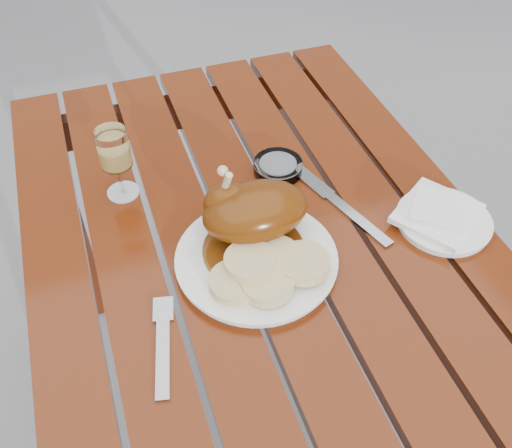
{
  "coord_description": "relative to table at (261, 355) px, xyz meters",
  "views": [
    {
      "loc": [
        -0.23,
        -0.63,
        1.49
      ],
      "look_at": [
        -0.01,
        0.02,
        0.78
      ],
      "focal_mm": 40.0,
      "sensor_mm": 36.0,
      "label": 1
    }
  ],
  "objects": [
    {
      "name": "ground",
      "position": [
        0.0,
        0.0,
        -0.38
      ],
      "size": [
        60.0,
        60.0,
        0.0
      ],
      "primitive_type": "plane",
      "color": "slate",
      "rests_on": "ground"
    },
    {
      "name": "table",
      "position": [
        0.0,
        0.0,
        0.0
      ],
      "size": [
        0.8,
        1.2,
        0.75
      ],
      "primitive_type": "cube",
      "color": "maroon",
      "rests_on": "ground"
    },
    {
      "name": "dinner_plate",
      "position": [
        -0.03,
        -0.04,
        0.38
      ],
      "size": [
        0.31,
        0.31,
        0.02
      ],
      "primitive_type": "cylinder",
      "rotation": [
        0.0,
        0.0,
        -0.16
      ],
      "color": "white",
      "rests_on": "table"
    },
    {
      "name": "roast_duck",
      "position": [
        -0.02,
        0.01,
        0.44
      ],
      "size": [
        0.19,
        0.19,
        0.13
      ],
      "color": "#5B2B0A",
      "rests_on": "dinner_plate"
    },
    {
      "name": "bread_dumplings",
      "position": [
        -0.02,
        -0.09,
        0.41
      ],
      "size": [
        0.2,
        0.13,
        0.04
      ],
      "color": "#DCBF86",
      "rests_on": "dinner_plate"
    },
    {
      "name": "wine_glass",
      "position": [
        -0.21,
        0.21,
        0.45
      ],
      "size": [
        0.06,
        0.06,
        0.14
      ],
      "primitive_type": "cylinder",
      "rotation": [
        0.0,
        0.0,
        0.06
      ],
      "color": "#F6CE6F",
      "rests_on": "table"
    },
    {
      "name": "side_plate",
      "position": [
        0.32,
        -0.06,
        0.38
      ],
      "size": [
        0.22,
        0.22,
        0.01
      ],
      "primitive_type": "cylinder",
      "rotation": [
        0.0,
        0.0,
        0.36
      ],
      "color": "white",
      "rests_on": "table"
    },
    {
      "name": "napkin",
      "position": [
        0.31,
        -0.05,
        0.39
      ],
      "size": [
        0.18,
        0.18,
        0.01
      ],
      "primitive_type": "cube",
      "rotation": [
        0.0,
        0.0,
        0.59
      ],
      "color": "white",
      "rests_on": "side_plate"
    },
    {
      "name": "ashtray",
      "position": [
        0.09,
        0.17,
        0.39
      ],
      "size": [
        0.11,
        0.11,
        0.02
      ],
      "primitive_type": "cylinder",
      "rotation": [
        0.0,
        0.0,
        0.15
      ],
      "color": "#B2B7BC",
      "rests_on": "table"
    },
    {
      "name": "fork",
      "position": [
        -0.21,
        -0.16,
        0.38
      ],
      "size": [
        0.06,
        0.16,
        0.01
      ],
      "primitive_type": "cube",
      "rotation": [
        0.0,
        0.0,
        -0.23
      ],
      "color": "gray",
      "rests_on": "table"
    },
    {
      "name": "knife",
      "position": [
        0.17,
        0.02,
        0.38
      ],
      "size": [
        0.08,
        0.21,
        0.01
      ],
      "primitive_type": "cube",
      "rotation": [
        0.0,
        0.0,
        0.3
      ],
      "color": "gray",
      "rests_on": "table"
    }
  ]
}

